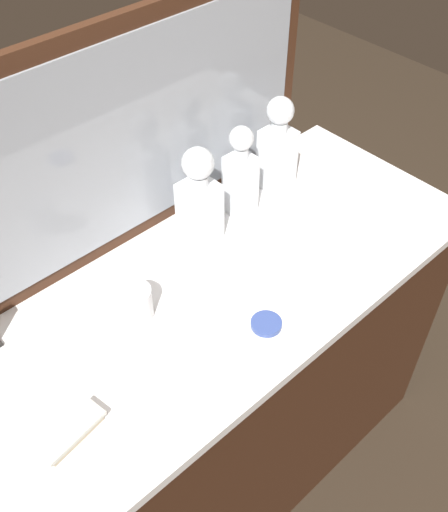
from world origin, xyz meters
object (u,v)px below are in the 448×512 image
at_px(crystal_decanter_far_left, 277,153).
at_px(silver_brush_center, 71,433).
at_px(crystal_decanter_left, 240,179).
at_px(porcelain_dish, 266,324).
at_px(crystal_decanter_front, 199,203).
at_px(crystal_tumbler_center, 136,304).

xyz_separation_m(crystal_decanter_far_left, silver_brush_center, (-0.86, -0.28, -0.10)).
bearing_deg(crystal_decanter_left, porcelain_dish, -125.29).
bearing_deg(silver_brush_center, crystal_decanter_left, 20.66).
bearing_deg(porcelain_dish, crystal_decanter_front, 74.90).
relative_size(crystal_decanter_left, crystal_decanter_front, 0.97).
height_order(crystal_decanter_front, silver_brush_center, crystal_decanter_front).
relative_size(crystal_decanter_far_left, silver_brush_center, 1.90).
bearing_deg(crystal_tumbler_center, crystal_decanter_front, 20.02).
bearing_deg(porcelain_dish, crystal_tumbler_center, 130.97).
relative_size(crystal_decanter_front, silver_brush_center, 1.84).
bearing_deg(crystal_decanter_left, crystal_tumbler_center, -165.95).
distance_m(crystal_decanter_far_left, porcelain_dish, 0.53).
distance_m(crystal_decanter_left, crystal_tumbler_center, 0.45).
xyz_separation_m(crystal_decanter_left, crystal_tumbler_center, (-0.43, -0.11, -0.07)).
bearing_deg(crystal_decanter_far_left, crystal_tumbler_center, -168.54).
relative_size(crystal_decanter_left, crystal_tumbler_center, 3.21).
height_order(crystal_decanter_left, porcelain_dish, crystal_decanter_left).
relative_size(crystal_tumbler_center, porcelain_dish, 1.15).
height_order(crystal_tumbler_center, silver_brush_center, crystal_tumbler_center).
xyz_separation_m(crystal_decanter_far_left, crystal_tumbler_center, (-0.58, -0.12, -0.08)).
bearing_deg(crystal_decanter_far_left, silver_brush_center, -162.11).
xyz_separation_m(crystal_decanter_front, silver_brush_center, (-0.56, -0.26, -0.10)).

